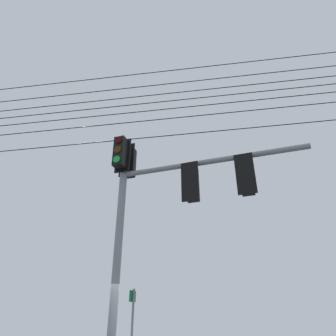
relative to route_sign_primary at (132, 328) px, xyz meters
name	(u,v)px	position (x,y,z in m)	size (l,w,h in m)	color
signal_mast_assembly	(158,196)	(0.29, -2.92, 3.01)	(4.59, 2.82, 6.42)	gray
route_sign_primary	(132,328)	(0.00, 0.00, 0.00)	(0.22, 0.28, 2.66)	slate
overhead_wire_span	(157,102)	(0.24, -2.68, 6.25)	(18.68, 5.55, 3.33)	black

